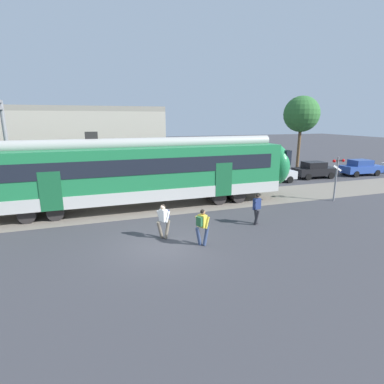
% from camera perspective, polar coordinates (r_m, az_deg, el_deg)
% --- Properties ---
extents(ground_plane, '(160.00, 160.00, 0.00)m').
position_cam_1_polar(ground_plane, '(13.53, -5.72, -10.05)').
color(ground_plane, '#38383D').
extents(pedestrian_white, '(0.71, 0.51, 1.67)m').
position_cam_1_polar(pedestrian_white, '(13.91, -5.40, -4.98)').
color(pedestrian_white, '#6B6051').
rests_on(pedestrian_white, ground).
extents(pedestrian_yellow, '(0.71, 0.51, 1.67)m').
position_cam_1_polar(pedestrian_yellow, '(13.08, 1.92, -6.16)').
color(pedestrian_yellow, navy).
rests_on(pedestrian_yellow, ground).
extents(pedestrian_navy, '(0.54, 0.67, 1.67)m').
position_cam_1_polar(pedestrian_navy, '(16.03, 12.24, -2.78)').
color(pedestrian_navy, '#28282D').
rests_on(pedestrian_navy, ground).
extents(parked_car_silver, '(4.02, 1.80, 1.54)m').
position_cam_1_polar(parked_car_silver, '(27.18, 15.08, 3.44)').
color(parked_car_silver, '#B7BABF').
rests_on(parked_car_silver, ground).
extents(parked_car_black, '(4.08, 1.92, 1.54)m').
position_cam_1_polar(parked_car_black, '(30.39, 22.30, 3.94)').
color(parked_car_black, black).
rests_on(parked_car_black, ground).
extents(parked_car_blue, '(4.09, 1.93, 1.54)m').
position_cam_1_polar(parked_car_blue, '(33.88, 29.48, 4.10)').
color(parked_car_blue, '#284799').
rests_on(parked_car_blue, ground).
extents(crossing_signal, '(0.96, 0.22, 3.00)m').
position_cam_1_polar(crossing_signal, '(22.18, 25.88, 3.49)').
color(crossing_signal, gray).
rests_on(crossing_signal, ground).
extents(background_building, '(20.94, 5.00, 9.20)m').
position_cam_1_polar(background_building, '(27.44, -28.28, 7.49)').
color(background_building, '#B2A899').
rests_on(background_building, ground).
extents(street_tree_right, '(3.75, 3.75, 7.80)m').
position_cam_1_polar(street_tree_right, '(34.72, 20.13, 13.72)').
color(street_tree_right, brown).
rests_on(street_tree_right, ground).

